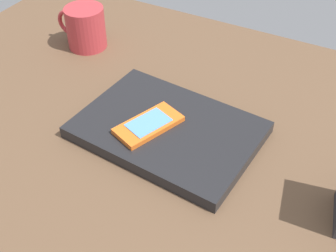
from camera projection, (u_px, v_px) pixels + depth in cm
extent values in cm
cube|color=brown|center=(175.00, 131.00, 79.45)|extent=(120.00, 80.00, 3.00)
cube|color=black|center=(168.00, 130.00, 75.85)|extent=(32.07, 23.81, 2.22)
cube|color=orange|center=(149.00, 125.00, 74.48)|extent=(9.53, 12.94, 0.92)
cube|color=#5993E0|center=(148.00, 122.00, 74.13)|extent=(6.77, 8.35, 0.14)
cylinder|color=#B23338|center=(86.00, 28.00, 96.11)|extent=(8.61, 8.61, 9.22)
torus|color=#B23338|center=(69.00, 23.00, 97.79)|extent=(6.06, 0.90, 6.06)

